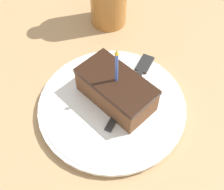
# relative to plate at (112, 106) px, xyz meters

# --- Properties ---
(ground_plane) EXTENTS (2.40, 2.40, 0.04)m
(ground_plane) POSITION_rel_plate_xyz_m (-0.02, -0.03, -0.03)
(ground_plane) COLOR tan
(ground_plane) RESTS_ON ground
(plate) EXTENTS (0.27, 0.27, 0.02)m
(plate) POSITION_rel_plate_xyz_m (0.00, 0.00, 0.00)
(plate) COLOR white
(plate) RESTS_ON ground_plane
(cake_slice) EXTENTS (0.07, 0.14, 0.13)m
(cake_slice) POSITION_rel_plate_xyz_m (0.01, 0.00, 0.04)
(cake_slice) COLOR brown
(cake_slice) RESTS_ON plate
(fork) EXTENTS (0.18, 0.08, 0.00)m
(fork) POSITION_rel_plate_xyz_m (0.06, 0.00, 0.01)
(fork) COLOR #262626
(fork) RESTS_ON plate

